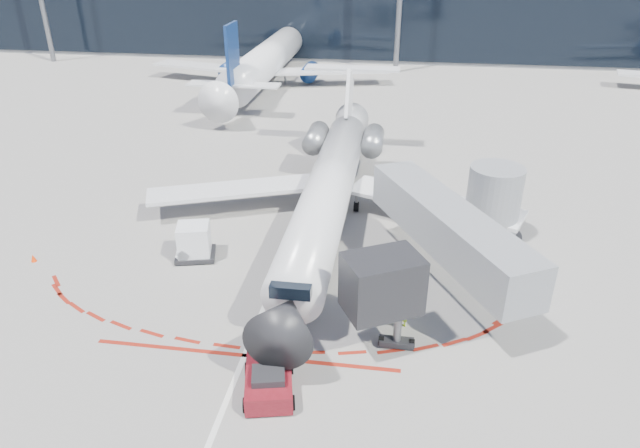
# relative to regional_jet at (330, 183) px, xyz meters

# --- Properties ---
(ground) EXTENTS (260.00, 260.00, 0.00)m
(ground) POSITION_rel_regional_jet_xyz_m (-2.02, -2.69, -2.56)
(ground) COLOR slate
(ground) RESTS_ON ground
(apron_centerline) EXTENTS (0.25, 40.00, 0.01)m
(apron_centerline) POSITION_rel_regional_jet_xyz_m (-2.02, -0.69, -2.55)
(apron_centerline) COLOR silver
(apron_centerline) RESTS_ON ground
(apron_stop_bar) EXTENTS (14.00, 0.25, 0.01)m
(apron_stop_bar) POSITION_rel_regional_jet_xyz_m (-2.02, -14.19, -2.55)
(apron_stop_bar) COLOR maroon
(apron_stop_bar) RESTS_ON ground
(jet_bridge) EXTENTS (10.03, 15.20, 4.90)m
(jet_bridge) POSITION_rel_regional_jet_xyz_m (7.77, -5.70, 0.45)
(jet_bridge) COLOR gray
(jet_bridge) RESTS_ON ground
(regional_jet) EXTENTS (24.82, 30.60, 7.66)m
(regional_jet) POSITION_rel_regional_jet_xyz_m (0.00, 0.00, 0.00)
(regional_jet) COLOR silver
(regional_jet) RESTS_ON ground
(pushback_tug) EXTENTS (2.60, 4.92, 1.25)m
(pushback_tug) POSITION_rel_regional_jet_xyz_m (-0.41, -16.22, -2.01)
(pushback_tug) COLOR #550C12
(pushback_tug) RESTS_ON ground
(ramp_worker) EXTENTS (0.82, 0.81, 1.91)m
(ramp_worker) POSITION_rel_regional_jet_xyz_m (4.92, -11.07, -1.60)
(ramp_worker) COLOR #ABDA17
(ramp_worker) RESTS_ON ground
(uld_container) EXTENTS (2.64, 2.40, 2.11)m
(uld_container) POSITION_rel_regional_jet_xyz_m (-7.13, -6.16, -1.52)
(uld_container) COLOR black
(uld_container) RESTS_ON ground
(safety_cone_left) EXTENTS (0.32, 0.32, 0.45)m
(safety_cone_left) POSITION_rel_regional_jet_xyz_m (-16.27, -7.96, -2.34)
(safety_cone_left) COLOR #FF3705
(safety_cone_left) RESTS_ON ground
(bg_airliner_0) EXTENTS (35.38, 37.46, 11.45)m
(bg_airliner_0) POSITION_rel_regional_jet_xyz_m (-12.69, 37.23, 3.16)
(bg_airliner_0) COLOR silver
(bg_airliner_0) RESTS_ON ground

